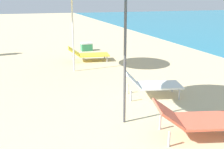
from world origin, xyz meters
TOP-DOWN VIEW (x-y plane):
  - lounger_second_shoreside at (1.71, 5.44)m, footprint 1.45×0.91m
  - lounger_second_inland at (1.59, 3.43)m, footprint 1.61×1.04m
  - lounger_farthest_shoreside at (1.16, 9.59)m, footprint 1.57×0.86m
  - cooler_box at (1.56, 11.56)m, footprint 0.49×0.35m

SIDE VIEW (x-z plane):
  - cooler_box at x=1.56m, z-range 0.00..0.36m
  - lounger_farthest_shoreside at x=1.16m, z-range 0.00..0.53m
  - lounger_second_shoreside at x=1.71m, z-range 0.01..0.64m
  - lounger_second_inland at x=1.59m, z-range 0.03..0.63m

